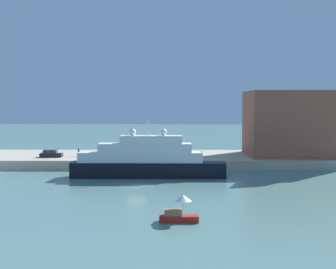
{
  "coord_description": "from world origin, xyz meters",
  "views": [
    {
      "loc": [
        5.35,
        -66.14,
        11.9
      ],
      "look_at": [
        4.52,
        6.0,
        7.08
      ],
      "focal_mm": 49.84,
      "sensor_mm": 36.0,
      "label": 1
    }
  ],
  "objects": [
    {
      "name": "small_motorboat",
      "position": [
        5.94,
        -20.0,
        1.1
      ],
      "size": [
        3.95,
        1.76,
        2.76
      ],
      "color": "#B22319",
      "rests_on": "ground"
    },
    {
      "name": "mooring_bollard",
      "position": [
        -3.47,
        17.59,
        2.05
      ],
      "size": [
        0.38,
        0.38,
        0.71
      ],
      "primitive_type": "cylinder",
      "color": "black",
      "rests_on": "quay_dock"
    },
    {
      "name": "person_figure",
      "position": [
        -12.94,
        23.14,
        2.48
      ],
      "size": [
        0.36,
        0.36,
        1.7
      ],
      "color": "#4C4C4C",
      "rests_on": "quay_dock"
    },
    {
      "name": "large_yacht",
      "position": [
        0.96,
        8.36,
        2.7
      ],
      "size": [
        24.81,
        3.59,
        9.78
      ],
      "color": "black",
      "rests_on": "ground"
    },
    {
      "name": "quay_dock",
      "position": [
        0.0,
        25.96,
        0.85
      ],
      "size": [
        110.0,
        19.92,
        1.69
      ],
      "primitive_type": "cube",
      "color": "#ADA38E",
      "rests_on": "ground"
    },
    {
      "name": "ground",
      "position": [
        0.0,
        0.0,
        0.0
      ],
      "size": [
        400.0,
        400.0,
        0.0
      ],
      "primitive_type": "plane",
      "color": "slate"
    },
    {
      "name": "harbor_building",
      "position": [
        28.55,
        25.47,
        8.01
      ],
      "size": [
        17.2,
        14.8,
        12.62
      ],
      "primitive_type": "cube",
      "color": "#93513D",
      "rests_on": "quay_dock"
    },
    {
      "name": "parked_car",
      "position": [
        -17.95,
        21.77,
        2.28
      ],
      "size": [
        4.18,
        1.66,
        1.37
      ],
      "color": "black",
      "rests_on": "quay_dock"
    }
  ]
}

